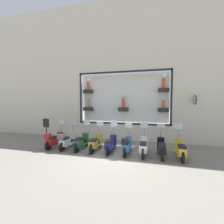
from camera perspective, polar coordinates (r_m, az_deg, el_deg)
ground_plane at (r=7.92m, az=-0.87°, el=-16.55°), size 120.00×120.00×0.00m
building_facade at (r=11.21m, az=4.29°, el=16.08°), size 1.22×36.00×10.05m
scooter_yellow_0 at (r=8.20m, az=24.65°, el=-12.97°), size 1.80×0.61×1.63m
scooter_black_1 at (r=8.10m, az=18.31°, el=-12.97°), size 1.81×0.61×1.58m
scooter_white_2 at (r=8.09m, az=11.89°, el=-12.89°), size 1.81×0.60×1.68m
scooter_teal_3 at (r=8.11m, az=5.46°, el=-12.58°), size 1.80×0.60×1.56m
scooter_navy_4 at (r=8.36m, az=-0.59°, el=-12.26°), size 1.81×0.61×1.68m
scooter_olive_5 at (r=8.63m, az=-6.39°, el=-11.76°), size 1.81×0.60×1.57m
scooter_green_6 at (r=8.97m, az=-11.76°, el=-11.20°), size 1.81×0.61×1.66m
scooter_silver_7 at (r=9.33m, az=-16.89°, el=-10.53°), size 1.80×0.61×1.59m
scooter_red_8 at (r=9.82m, az=-21.35°, el=-9.92°), size 1.80×0.61×1.57m
shop_sign_post at (r=10.72m, az=-23.73°, el=-6.30°), size 0.36×0.45×1.73m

